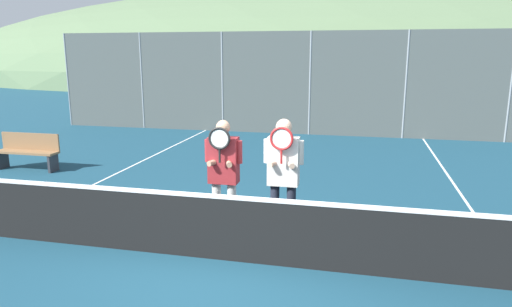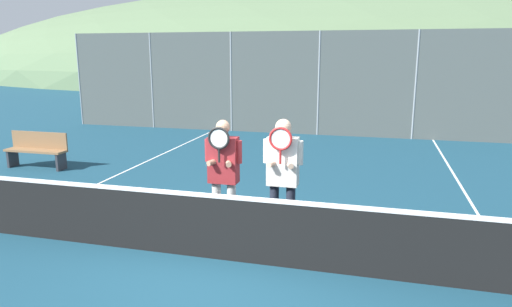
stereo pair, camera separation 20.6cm
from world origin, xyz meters
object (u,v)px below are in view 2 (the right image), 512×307
car_far_left (221,98)px  car_left_of_center (341,102)px  player_leftmost (223,170)px  car_center (479,104)px  bench_courtside (37,149)px  player_center_left (283,170)px

car_far_left → car_left_of_center: bearing=0.2°
player_leftmost → car_center: player_leftmost is taller
car_left_of_center → bench_courtside: size_ratio=2.83×
bench_courtside → car_left_of_center: bearing=53.5°
player_center_left → car_left_of_center: size_ratio=0.42×
car_far_left → bench_courtside: car_far_left is taller
player_leftmost → player_center_left: 0.87m
car_left_of_center → car_center: car_center is taller
player_center_left → bench_courtside: (-6.50, 2.82, -0.62)m
car_far_left → car_center: size_ratio=0.94×
player_center_left → car_left_of_center: (-0.13, 11.45, -0.22)m
player_leftmost → bench_courtside: 6.34m
car_far_left → bench_courtside: 8.77m
car_left_of_center → car_center: size_ratio=0.97×
player_leftmost → bench_courtside: size_ratio=1.15×
player_leftmost → car_left_of_center: (0.73, 11.48, -0.18)m
car_center → bench_courtside: (-11.27, -9.05, -0.43)m
car_far_left → car_center: bearing=2.6°
car_left_of_center → car_center: bearing=5.0°
player_center_left → car_center: player_center_left is taller
car_far_left → player_leftmost: bearing=-70.6°
car_center → car_far_left: bearing=-177.4°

